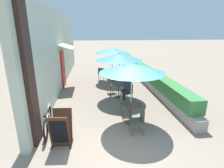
% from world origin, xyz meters
% --- Properties ---
extents(ground_plane, '(120.00, 120.00, 0.00)m').
position_xyz_m(ground_plane, '(0.00, 0.00, 0.00)').
color(ground_plane, gray).
extents(cafe_facade_wall, '(0.98, 13.90, 4.20)m').
position_xyz_m(cafe_facade_wall, '(-2.54, 6.81, 2.09)').
color(cafe_facade_wall, '#B2C1AD').
rests_on(cafe_facade_wall, ground_plane).
extents(planter_hedge, '(0.60, 12.90, 1.01)m').
position_xyz_m(planter_hedge, '(2.75, 6.85, 0.54)').
color(planter_hedge, gray).
rests_on(planter_hedge, ground_plane).
extents(patio_table_near, '(0.79, 0.79, 0.72)m').
position_xyz_m(patio_table_near, '(0.63, 1.41, 0.53)').
color(patio_table_near, brown).
rests_on(patio_table_near, ground_plane).
extents(patio_umbrella_near, '(2.21, 2.21, 2.23)m').
position_xyz_m(patio_umbrella_near, '(0.63, 1.41, 2.02)').
color(patio_umbrella_near, '#B7B7BC').
rests_on(patio_umbrella_near, ground_plane).
extents(cafe_chair_near_left, '(0.41, 0.41, 0.87)m').
position_xyz_m(cafe_chair_near_left, '(0.53, 2.14, 0.52)').
color(cafe_chair_near_left, '#384238').
rests_on(cafe_chair_near_left, ground_plane).
extents(cafe_chair_near_right, '(0.41, 0.41, 0.87)m').
position_xyz_m(cafe_chair_near_right, '(0.74, 0.68, 0.52)').
color(cafe_chair_near_right, '#384238').
rests_on(cafe_chair_near_right, ground_plane).
extents(coffee_cup_near, '(0.07, 0.07, 0.09)m').
position_xyz_m(coffee_cup_near, '(0.64, 1.35, 0.76)').
color(coffee_cup_near, '#B73D3D').
rests_on(coffee_cup_near, patio_table_near).
extents(patio_table_mid, '(0.79, 0.79, 0.72)m').
position_xyz_m(patio_table_mid, '(0.61, 4.01, 0.53)').
color(patio_table_mid, brown).
rests_on(patio_table_mid, ground_plane).
extents(patio_umbrella_mid, '(2.21, 2.21, 2.23)m').
position_xyz_m(patio_umbrella_mid, '(0.61, 4.01, 2.02)').
color(patio_umbrella_mid, '#B7B7BC').
rests_on(patio_umbrella_mid, ground_plane).
extents(cafe_chair_mid_left, '(0.52, 0.52, 0.87)m').
position_xyz_m(cafe_chair_mid_left, '(0.27, 4.66, 0.52)').
color(cafe_chair_mid_left, '#384238').
rests_on(cafe_chair_mid_left, ground_plane).
extents(cafe_chair_mid_right, '(0.52, 0.52, 0.87)m').
position_xyz_m(cafe_chair_mid_right, '(0.96, 3.36, 0.52)').
color(cafe_chair_mid_right, '#384238').
rests_on(cafe_chair_mid_right, ground_plane).
extents(seated_patron_mid_right, '(0.49, 0.45, 1.25)m').
position_xyz_m(seated_patron_mid_right, '(0.85, 3.32, 0.69)').
color(seated_patron_mid_right, '#23232D').
rests_on(seated_patron_mid_right, ground_plane).
extents(coffee_cup_mid, '(0.07, 0.07, 0.09)m').
position_xyz_m(coffee_cup_mid, '(0.65, 4.08, 0.76)').
color(coffee_cup_mid, white).
rests_on(coffee_cup_mid, patio_table_mid).
extents(patio_table_far, '(0.79, 0.79, 0.72)m').
position_xyz_m(patio_table_far, '(0.63, 7.00, 0.53)').
color(patio_table_far, brown).
rests_on(patio_table_far, ground_plane).
extents(patio_umbrella_far, '(2.21, 2.21, 2.23)m').
position_xyz_m(patio_umbrella_far, '(0.63, 7.00, 2.02)').
color(patio_umbrella_far, '#B7B7BC').
rests_on(patio_umbrella_far, ground_plane).
extents(cafe_chair_far_left, '(0.52, 0.52, 0.87)m').
position_xyz_m(cafe_chair_far_left, '(1.34, 6.79, 0.52)').
color(cafe_chair_far_left, '#384238').
rests_on(cafe_chair_far_left, ground_plane).
extents(cafe_chair_far_right, '(0.52, 0.52, 0.87)m').
position_xyz_m(cafe_chair_far_right, '(-0.07, 7.20, 0.52)').
color(cafe_chair_far_right, '#384238').
rests_on(cafe_chair_far_right, ground_plane).
extents(coffee_cup_far, '(0.07, 0.07, 0.09)m').
position_xyz_m(coffee_cup_far, '(0.57, 7.12, 0.76)').
color(coffee_cup_far, '#B73D3D').
rests_on(coffee_cup_far, patio_table_far).
extents(bicycle_leaning, '(0.23, 1.71, 0.75)m').
position_xyz_m(bicycle_leaning, '(-2.20, 1.18, 0.34)').
color(bicycle_leaning, black).
rests_on(bicycle_leaning, ground_plane).
extents(menu_board, '(0.62, 0.68, 1.03)m').
position_xyz_m(menu_board, '(-1.63, 0.39, 0.51)').
color(menu_board, '#422819').
rests_on(menu_board, ground_plane).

